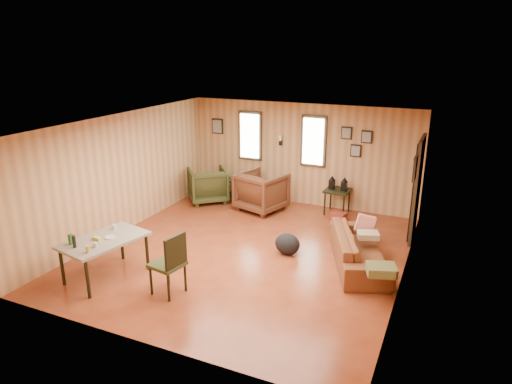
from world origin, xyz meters
TOP-DOWN VIEW (x-y plane):
  - room at (0.17, 0.27)m, footprint 5.54×6.04m
  - sofa at (1.99, 0.34)m, footprint 1.29×2.10m
  - recliner_brown at (-0.65, 2.17)m, footprint 1.18×1.14m
  - recliner_green at (-2.09, 2.20)m, footprint 1.20×1.19m
  - end_table at (-1.43, 2.49)m, footprint 0.67×0.63m
  - side_table at (1.00, 2.66)m, footprint 0.57×0.57m
  - cooler at (1.18, 2.14)m, footprint 0.35×0.29m
  - backpack at (0.71, 0.21)m, footprint 0.53×0.45m
  - sofa_pillows at (2.27, 0.02)m, footprint 0.99×1.84m
  - dining_table at (-1.72, -1.82)m, footprint 1.06×1.47m
  - dining_chair at (-0.41, -1.83)m, footprint 0.52×0.52m

SIDE VIEW (x-z plane):
  - cooler at x=1.18m, z-range 0.00..0.22m
  - backpack at x=0.71m, z-range 0.00..0.40m
  - end_table at x=-1.43m, z-range 0.04..0.74m
  - sofa at x=1.99m, z-range 0.00..0.79m
  - recliner_green at x=-2.09m, z-range 0.00..0.90m
  - recliner_brown at x=-0.65m, z-range 0.00..0.99m
  - sofa_pillows at x=2.27m, z-range 0.32..0.70m
  - dining_chair at x=-0.41m, z-range 0.06..1.06m
  - side_table at x=1.00m, z-range 0.16..1.03m
  - dining_table at x=-1.72m, z-range 0.18..1.06m
  - room at x=0.17m, z-range -0.02..2.43m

